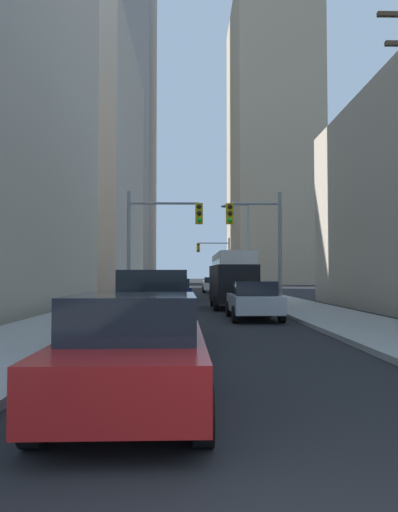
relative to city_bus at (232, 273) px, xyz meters
name	(u,v)px	position (x,y,z in m)	size (l,w,h in m)	color
sidewalk_left	(150,290)	(-7.57, 15.04, -1.85)	(3.53, 160.00, 0.15)	#9E9E99
sidewalk_right	(242,290)	(2.46, 15.04, -1.85)	(3.53, 160.00, 0.15)	#9E9E99
city_bus	(232,273)	(0.00, 0.00, 0.00)	(2.67, 11.51, 3.40)	silver
pickup_truck_grey	(151,308)	(-4.33, -25.10, -1.00)	(2.20, 5.44, 1.90)	slate
cargo_van_black	(232,284)	(-1.07, -12.28, -0.64)	(2.19, 5.28, 2.26)	black
sedan_red	(134,351)	(-4.08, -30.92, -1.16)	(1.95, 4.22, 1.52)	maroon
sedan_silver	(254,300)	(-0.79, -18.37, -1.16)	(1.95, 4.21, 1.52)	#B7BABF
sedan_navy	(177,290)	(-4.13, -5.97, -1.16)	(1.95, 4.24, 1.52)	#141E4C
sedan_white	(212,285)	(-1.03, 9.74, -1.16)	(1.95, 4.21, 1.52)	white
traffic_signal_near_left	(161,230)	(-4.77, -13.12, 2.12)	(3.85, 0.44, 6.00)	gray
traffic_signal_near_right	(257,231)	(0.12, -13.12, 2.07)	(2.84, 0.44, 6.00)	gray
traffic_signal_far_right	(215,255)	(-0.34, 17.42, 2.12)	(3.83, 0.44, 6.00)	gray
street_lamp_right	(244,240)	(1.04, 0.42, 2.60)	(2.28, 0.32, 7.50)	gray
building_left_mid_office	(23,168)	(-22.11, 16.67, 11.90)	(24.82, 24.70, 27.67)	#B7A893
building_left_far_tower	(93,113)	(-22.67, 58.18, 32.39)	(24.25, 20.22, 68.65)	gray
building_right_far_highrise	(270,143)	(13.07, 57.85, 26.55)	(15.23, 28.30, 56.96)	tan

